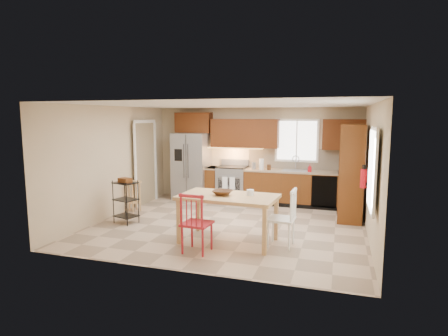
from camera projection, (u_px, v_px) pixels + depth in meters
name	position (u px, v px, depth m)	size (l,w,h in m)	color
floor	(228.00, 225.00, 7.87)	(5.50, 5.50, 0.00)	tan
ceiling	(229.00, 105.00, 7.53)	(5.50, 5.00, 0.02)	silver
wall_back	(255.00, 155.00, 10.07)	(5.50, 0.02, 2.50)	#CCB793
wall_front	(179.00, 188.00, 5.34)	(5.50, 0.02, 2.50)	#CCB793
wall_left	(113.00, 161.00, 8.52)	(0.02, 5.00, 2.50)	#CCB793
wall_right	(371.00, 172.00, 6.89)	(0.02, 5.00, 2.50)	#CCB793
refrigerator	(191.00, 166.00, 10.26)	(0.92, 0.75, 1.82)	gray
range_stove	(232.00, 184.00, 10.04)	(0.76, 0.63, 0.92)	gray
base_cabinet_narrow	(213.00, 183.00, 10.22)	(0.30, 0.60, 0.90)	#5B2D10
base_cabinet_run	(302.00, 188.00, 9.51)	(2.92, 0.60, 0.90)	#5B2D10
dishwasher	(324.00, 192.00, 9.07)	(0.60, 0.02, 0.78)	black
backsplash	(304.00, 159.00, 9.68)	(2.92, 0.03, 0.55)	beige
upper_over_fridge	(194.00, 123.00, 10.29)	(1.00, 0.35, 0.55)	#53280D
upper_left_block	(245.00, 133.00, 9.90)	(1.80, 0.35, 0.75)	#53280D
upper_right_block	(344.00, 135.00, 9.16)	(1.00, 0.35, 0.75)	#53280D
window_back	(297.00, 140.00, 9.67)	(1.12, 0.04, 1.12)	white
sink	(295.00, 172.00, 9.51)	(0.62, 0.46, 0.16)	gray
undercab_glow	(234.00, 148.00, 10.02)	(1.60, 0.30, 0.01)	#FFBF66
soap_bottle	(310.00, 168.00, 9.29)	(0.09, 0.09, 0.19)	red
paper_towel	(262.00, 164.00, 9.69)	(0.12, 0.12, 0.28)	white
canister_steel	(254.00, 166.00, 9.76)	(0.11, 0.11, 0.18)	gray
canister_wood	(269.00, 167.00, 9.61)	(0.10, 0.10, 0.14)	#4C2914
pantry	(351.00, 173.00, 8.15)	(0.50, 0.95, 2.10)	#5B2D10
fire_extinguisher	(364.00, 178.00, 7.09)	(0.12, 0.12, 0.36)	red
window_right	(373.00, 169.00, 5.80)	(0.04, 1.02, 1.32)	white
doorway	(145.00, 163.00, 9.75)	(0.04, 0.95, 2.10)	#8C7A59
dining_table	(228.00, 219.00, 6.77)	(1.74, 0.98, 0.85)	tan
chair_red	(197.00, 222.00, 6.25)	(0.48, 0.48, 1.02)	maroon
chair_white	(281.00, 218.00, 6.52)	(0.48, 0.48, 1.02)	white
table_bowl	(222.00, 195.00, 6.74)	(0.35, 0.35, 0.09)	#4C2914
table_jar	(250.00, 194.00, 6.70)	(0.14, 0.14, 0.16)	white
bar_stool	(135.00, 196.00, 9.00)	(0.35, 0.35, 0.72)	tan
utility_cart	(126.00, 202.00, 7.97)	(0.46, 0.36, 0.92)	black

